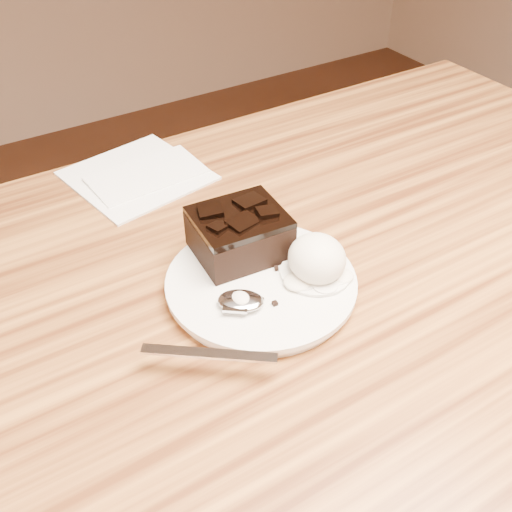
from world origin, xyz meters
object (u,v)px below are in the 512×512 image
dining_table (295,498)px  plate (261,285)px  brownie (239,236)px  spoon (241,302)px  ice_cream_scoop (317,258)px  napkin (137,175)px

dining_table → plate: size_ratio=6.08×
plate → brownie: (0.00, 0.05, 0.03)m
spoon → plate: bearing=-21.5°
ice_cream_scoop → napkin: bearing=103.7°
brownie → spoon: 0.09m
spoon → ice_cream_scoop: bearing=-52.5°
plate → ice_cream_scoop: bearing=-23.2°
brownie → dining_table: bearing=-74.8°
dining_table → napkin: size_ratio=7.51×
ice_cream_scoop → napkin: ice_cream_scoop is taller
dining_table → ice_cream_scoop: bearing=44.4°
ice_cream_scoop → spoon: 0.09m
brownie → ice_cream_scoop: bearing=-56.2°
spoon → napkin: spoon is taller
spoon → brownie: bearing=7.4°
plate → ice_cream_scoop: 0.06m
plate → brownie: bearing=85.4°
plate → napkin: (-0.02, 0.28, -0.00)m
plate → spoon: (-0.04, -0.02, 0.01)m
dining_table → brownie: (-0.03, 0.10, 0.41)m
plate → spoon: 0.05m
napkin → dining_table: bearing=-81.1°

